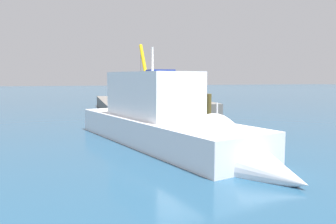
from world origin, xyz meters
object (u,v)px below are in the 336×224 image
Objects in this scene: dock_worker at (131,91)px; salvaged_car at (165,113)px; crane_truck at (155,85)px; moored_yacht at (178,136)px.

dock_worker reaches higher than salvaged_car.
salvaged_car is (7.08, 1.17, -1.30)m from dock_worker.
crane_truck reaches higher than salvaged_car.
moored_yacht is (16.22, -2.79, -1.84)m from crane_truck.
crane_truck is at bearing 110.17° from dock_worker.
salvaged_car is at bearing 169.21° from moored_yacht.
salvaged_car is (7.96, -1.22, -1.72)m from crane_truck.
dock_worker is at bearing 178.49° from moored_yacht.
moored_yacht is (15.34, -0.41, -1.42)m from dock_worker.
dock_worker is 0.13× the size of moored_yacht.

